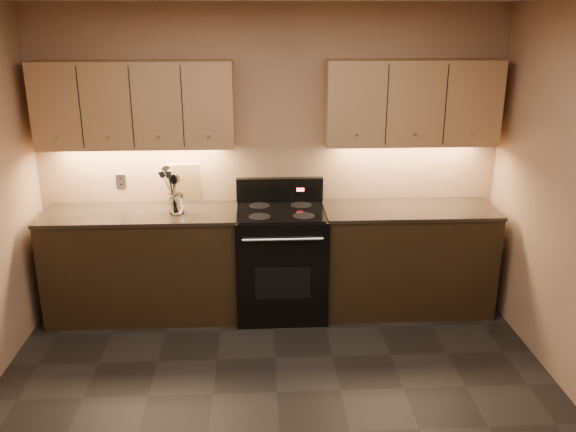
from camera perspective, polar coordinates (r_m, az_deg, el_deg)
The scene contains 14 objects.
wall_back at distance 5.33m, azimuth -1.68°, elevation 5.34°, with size 4.00×0.04×2.60m, color tan.
counter_left at distance 5.39m, azimuth -13.33°, elevation -4.35°, with size 1.62×0.62×0.93m.
counter_right at distance 5.45m, azimuth 11.01°, elevation -3.91°, with size 1.46×0.62×0.93m.
stove at distance 5.28m, azimuth -0.64°, elevation -4.16°, with size 0.76×0.68×1.14m.
upper_cab_left at distance 5.18m, azimuth -14.14°, elevation 10.06°, with size 1.60×0.30×0.70m, color #A97A54.
upper_cab_right at distance 5.25m, azimuth 11.52°, elevation 10.34°, with size 1.44×0.30×0.70m, color #A97A54.
outlet_plate at distance 5.49m, azimuth -15.36°, elevation 3.15°, with size 0.09×0.01×0.12m, color #B2B5BA.
utensil_crock at distance 5.13m, azimuth -10.42°, elevation 1.09°, with size 0.17×0.17×0.16m.
cutting_board at distance 5.37m, azimuth -9.71°, elevation 3.06°, with size 0.29×0.02×0.36m, color #D4B872.
wooden_spoon at distance 5.10m, azimuth -10.90°, elevation 2.12°, with size 0.06×0.06×0.31m, color #D4B872, non-canonical shape.
black_spoon at distance 5.13m, azimuth -10.56°, elevation 2.23°, with size 0.06×0.06×0.31m, color black, non-canonical shape.
black_turner at distance 5.08m, azimuth -10.42°, elevation 2.31°, with size 0.08×0.08×0.35m, color black, non-canonical shape.
steel_spatula at distance 5.09m, azimuth -10.12°, elevation 2.59°, with size 0.08×0.08×0.39m, color silver, non-canonical shape.
steel_skimmer at distance 5.09m, azimuth -10.14°, elevation 2.47°, with size 0.09×0.09×0.37m, color silver, non-canonical shape.
Camera 1 is at (-0.11, -3.19, 2.50)m, focal length 38.00 mm.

